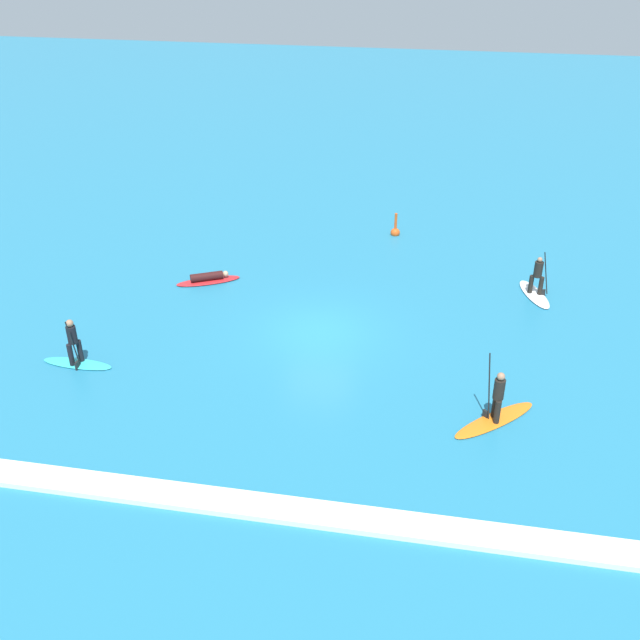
% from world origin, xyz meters
% --- Properties ---
extents(ground_plane, '(120.00, 120.00, 0.00)m').
position_xyz_m(ground_plane, '(0.00, 0.00, 0.00)').
color(ground_plane, teal).
rests_on(ground_plane, ground).
extents(surfer_on_white_board, '(1.50, 2.60, 1.99)m').
position_xyz_m(surfer_on_white_board, '(8.10, 4.38, 0.43)').
color(surfer_on_white_board, white).
rests_on(surfer_on_white_board, ground_plane).
extents(surfer_on_teal_board, '(2.57, 0.84, 2.00)m').
position_xyz_m(surfer_on_teal_board, '(-7.90, -3.69, 0.54)').
color(surfer_on_teal_board, '#33C6CC').
rests_on(surfer_on_teal_board, ground_plane).
extents(surfer_on_red_board, '(2.71, 1.85, 0.43)m').
position_xyz_m(surfer_on_red_board, '(-5.37, 3.20, 0.15)').
color(surfer_on_red_board, red).
rests_on(surfer_on_red_board, ground_plane).
extents(surfer_on_orange_board, '(2.82, 2.71, 2.35)m').
position_xyz_m(surfer_on_orange_board, '(6.27, -4.36, 0.49)').
color(surfer_on_orange_board, orange).
rests_on(surfer_on_orange_board, ground_plane).
extents(marker_buoy, '(0.45, 0.45, 1.21)m').
position_xyz_m(marker_buoy, '(1.95, 9.58, 0.18)').
color(marker_buoy, '#E55119').
rests_on(marker_buoy, ground_plane).
extents(wave_crest, '(23.41, 0.90, 0.18)m').
position_xyz_m(wave_crest, '(0.00, -9.33, 0.09)').
color(wave_crest, white).
rests_on(wave_crest, ground_plane).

